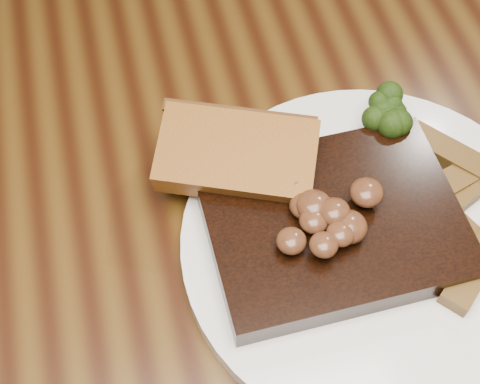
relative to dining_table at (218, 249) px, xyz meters
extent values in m
cube|color=#442B0D|center=(0.00, 0.00, 0.07)|extent=(1.60, 0.90, 0.04)
cylinder|color=black|center=(0.37, 0.75, -0.43)|extent=(0.04, 0.04, 0.45)
cylinder|color=black|center=(0.28, 0.39, -0.43)|extent=(0.04, 0.04, 0.45)
cylinder|color=black|center=(-0.08, 0.48, -0.43)|extent=(0.04, 0.04, 0.45)
cylinder|color=white|center=(0.11, -0.08, 0.10)|extent=(0.35, 0.35, 0.01)
cube|color=black|center=(0.08, -0.06, 0.12)|extent=(0.19, 0.14, 0.03)
cube|color=#C2B496|center=(0.08, -0.13, 0.11)|extent=(0.14, 0.02, 0.02)
cube|color=#9D631C|center=(0.02, 0.00, 0.12)|extent=(0.14, 0.11, 0.03)
camera|label=1|loc=(-0.05, -0.28, 0.56)|focal=50.00mm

